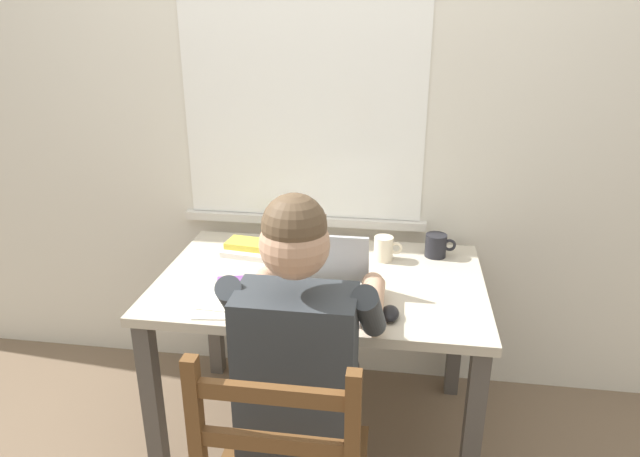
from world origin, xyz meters
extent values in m
plane|color=brown|center=(0.00, 0.00, 0.00)|extent=(8.00, 8.00, 0.00)
cube|color=silver|center=(0.00, 0.48, 1.30)|extent=(6.00, 0.04, 2.60)
cube|color=white|center=(-0.14, 0.46, 1.28)|extent=(1.04, 0.01, 0.96)
cube|color=beige|center=(-0.14, 0.45, 0.78)|extent=(1.10, 0.06, 0.04)
cube|color=#BCB29E|center=(0.00, 0.00, 0.70)|extent=(1.23, 0.80, 0.03)
cube|color=#4C4742|center=(-0.56, -0.35, 0.34)|extent=(0.06, 0.06, 0.69)
cube|color=#4C4742|center=(0.56, -0.35, 0.34)|extent=(0.06, 0.06, 0.69)
cube|color=#4C4742|center=(-0.56, 0.35, 0.34)|extent=(0.06, 0.06, 0.69)
cube|color=#4C4742|center=(0.56, 0.35, 0.34)|extent=(0.06, 0.06, 0.69)
cube|color=#33383D|center=(0.01, -0.58, 0.71)|extent=(0.34, 0.20, 0.50)
sphere|color=tan|center=(0.01, -0.58, 1.10)|extent=(0.19, 0.19, 0.19)
sphere|color=brown|center=(0.01, -0.58, 1.15)|extent=(0.17, 0.17, 0.17)
cube|color=brown|center=(0.01, -0.50, 1.13)|extent=(0.13, 0.10, 0.01)
cylinder|color=#38383D|center=(-0.08, -0.38, 0.46)|extent=(0.13, 0.40, 0.13)
cylinder|color=#38383D|center=(0.10, -0.38, 0.46)|extent=(0.13, 0.40, 0.13)
cylinder|color=#38383D|center=(-0.08, -0.18, 0.23)|extent=(0.10, 0.10, 0.46)
cylinder|color=#38383D|center=(0.10, -0.18, 0.23)|extent=(0.10, 0.10, 0.46)
cylinder|color=#33383D|center=(-0.19, -0.49, 0.86)|extent=(0.10, 0.25, 0.25)
cylinder|color=tan|center=(-0.19, -0.26, 0.77)|extent=(0.07, 0.28, 0.07)
sphere|color=tan|center=(-0.18, -0.12, 0.77)|extent=(0.08, 0.08, 0.08)
cylinder|color=#33383D|center=(0.21, -0.49, 0.86)|extent=(0.10, 0.25, 0.25)
cylinder|color=tan|center=(0.21, -0.26, 0.77)|extent=(0.07, 0.28, 0.07)
sphere|color=tan|center=(0.20, -0.12, 0.77)|extent=(0.08, 0.08, 0.08)
cube|color=brown|center=(-0.18, -0.89, 0.70)|extent=(0.04, 0.04, 0.48)
cube|color=brown|center=(0.01, -0.89, 0.72)|extent=(0.36, 0.02, 0.04)
cube|color=brown|center=(0.01, -0.89, 0.86)|extent=(0.36, 0.02, 0.04)
cube|color=#ADAFB2|center=(0.02, -0.24, 0.73)|extent=(0.33, 0.23, 0.02)
cube|color=silver|center=(0.02, -0.24, 0.74)|extent=(0.29, 0.17, 0.00)
cube|color=#ADAFB2|center=(0.02, -0.09, 0.84)|extent=(0.33, 0.08, 0.21)
cube|color=#4C515B|center=(0.02, -0.09, 0.84)|extent=(0.29, 0.07, 0.18)
ellipsoid|color=black|center=(0.27, -0.27, 0.74)|extent=(0.06, 0.10, 0.03)
cylinder|color=beige|center=(0.23, 0.20, 0.77)|extent=(0.08, 0.08, 0.10)
torus|color=beige|center=(0.28, 0.20, 0.78)|extent=(0.05, 0.01, 0.05)
cylinder|color=black|center=(0.44, 0.27, 0.77)|extent=(0.09, 0.09, 0.10)
torus|color=black|center=(0.50, 0.27, 0.77)|extent=(0.05, 0.01, 0.05)
cube|color=white|center=(-0.33, 0.17, 0.73)|extent=(0.22, 0.16, 0.02)
cube|color=gold|center=(-0.33, 0.19, 0.76)|extent=(0.21, 0.13, 0.03)
cube|color=silver|center=(-0.29, -0.23, 0.73)|extent=(0.19, 0.19, 0.01)
cube|color=silver|center=(-0.28, -0.27, 0.72)|extent=(0.23, 0.21, 0.00)
cube|color=#7A4293|center=(-0.32, -0.08, 0.72)|extent=(0.15, 0.12, 0.00)
camera|label=1|loc=(0.29, -1.96, 1.69)|focal=32.26mm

